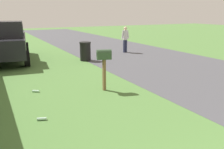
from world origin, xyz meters
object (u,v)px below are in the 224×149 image
object	(u,v)px
mailbox	(104,58)
trash_bin	(85,51)
pedestrian	(125,38)
pickup_truck	(7,41)

from	to	relation	value
mailbox	trash_bin	distance (m)	5.10
mailbox	pedestrian	size ratio (longest dim) A/B	0.83
trash_bin	pedestrian	world-z (taller)	pedestrian
mailbox	pedestrian	bearing A→B (deg)	-19.97
mailbox	trash_bin	xyz separation A→B (m)	(4.90, -1.29, -0.58)
pedestrian	trash_bin	bearing A→B (deg)	110.22
pickup_truck	trash_bin	distance (m)	4.07
pickup_truck	trash_bin	xyz separation A→B (m)	(-1.65, -3.68, -0.60)
mailbox	trash_bin	bearing A→B (deg)	1.69
mailbox	trash_bin	world-z (taller)	mailbox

